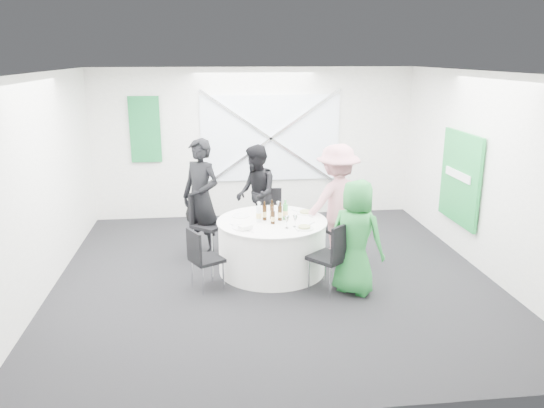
{
  "coord_description": "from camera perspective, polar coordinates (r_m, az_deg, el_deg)",
  "views": [
    {
      "loc": [
        -0.84,
        -6.88,
        3.03
      ],
      "look_at": [
        0.0,
        0.2,
        1.0
      ],
      "focal_mm": 35.0,
      "sensor_mm": 36.0,
      "label": 1
    }
  ],
  "objects": [
    {
      "name": "wine_glass_b",
      "position": [
        7.18,
        2.51,
        -1.5
      ],
      "size": [
        0.07,
        0.07,
        0.17
      ],
      "color": "white",
      "rests_on": "banquet_table"
    },
    {
      "name": "chair_back_right",
      "position": [
        8.12,
        7.78,
        -2.09
      ],
      "size": [
        0.54,
        0.53,
        0.93
      ],
      "rotation": [
        0.0,
        0.0,
        -1.25
      ],
      "color": "black",
      "rests_on": "floor"
    },
    {
      "name": "plate_back_left",
      "position": [
        7.68,
        -3.39,
        -1.27
      ],
      "size": [
        0.25,
        0.25,
        0.01
      ],
      "color": "white",
      "rests_on": "banquet_table"
    },
    {
      "name": "wine_glass_a",
      "position": [
        7.12,
        1.6,
        -1.65
      ],
      "size": [
        0.07,
        0.07,
        0.17
      ],
      "color": "white",
      "rests_on": "banquet_table"
    },
    {
      "name": "wall_left",
      "position": [
        7.4,
        -23.57,
        1.81
      ],
      "size": [
        0.0,
        6.0,
        6.0
      ],
      "primitive_type": "plane",
      "rotation": [
        1.57,
        0.0,
        1.57
      ],
      "color": "silver",
      "rests_on": "floor"
    },
    {
      "name": "plate_front_left",
      "position": [
        7.17,
        -3.22,
        -2.53
      ],
      "size": [
        0.27,
        0.27,
        0.01
      ],
      "color": "white",
      "rests_on": "banquet_table"
    },
    {
      "name": "person_man_back",
      "position": [
        8.67,
        -1.73,
        1.05
      ],
      "size": [
        0.5,
        0.83,
        1.63
      ],
      "primitive_type": "imported",
      "rotation": [
        0.0,
        0.0,
        -1.48
      ],
      "color": "black",
      "rests_on": "floor"
    },
    {
      "name": "beer_bottle_a",
      "position": [
        7.46,
        -0.81,
        -0.96
      ],
      "size": [
        0.06,
        0.06,
        0.28
      ],
      "color": "#341C09",
      "rests_on": "banquet_table"
    },
    {
      "name": "fork_a",
      "position": [
        7.08,
        3.09,
        -2.8
      ],
      "size": [
        0.1,
        0.13,
        0.01
      ],
      "primitive_type": "cube",
      "rotation": [
        0.0,
        0.0,
        -0.67
      ],
      "color": "silver",
      "rests_on": "banquet_table"
    },
    {
      "name": "wall_front",
      "position": [
        4.29,
        5.08,
        -6.46
      ],
      "size": [
        6.0,
        0.0,
        6.0
      ],
      "primitive_type": "plane",
      "rotation": [
        -1.57,
        0.0,
        0.0
      ],
      "color": "silver",
      "rests_on": "floor"
    },
    {
      "name": "wall_back",
      "position": [
        10.05,
        -1.9,
        6.54
      ],
      "size": [
        6.0,
        0.0,
        6.0
      ],
      "primitive_type": "plane",
      "rotation": [
        1.57,
        0.0,
        0.0
      ],
      "color": "silver",
      "rests_on": "floor"
    },
    {
      "name": "plate_front_right",
      "position": [
        7.14,
        3.5,
        -2.56
      ],
      "size": [
        0.25,
        0.25,
        0.04
      ],
      "color": "white",
      "rests_on": "banquet_table"
    },
    {
      "name": "window_panel",
      "position": [
        10.03,
        -0.16,
        7.1
      ],
      "size": [
        2.6,
        0.03,
        1.6
      ],
      "primitive_type": "cube",
      "color": "silver",
      "rests_on": "wall_back"
    },
    {
      "name": "chair_front_right",
      "position": [
        6.9,
        6.66,
        -5.18
      ],
      "size": [
        0.61,
        0.61,
        0.96
      ],
      "rotation": [
        0.0,
        0.0,
        3.85
      ],
      "color": "black",
      "rests_on": "floor"
    },
    {
      "name": "beer_bottle_c",
      "position": [
        7.45,
        0.86,
        -1.0
      ],
      "size": [
        0.06,
        0.06,
        0.27
      ],
      "color": "#341C09",
      "rests_on": "banquet_table"
    },
    {
      "name": "person_woman_pink",
      "position": [
        7.96,
        6.99,
        0.12
      ],
      "size": [
        1.25,
        0.88,
        1.77
      ],
      "primitive_type": "imported",
      "rotation": [
        0.0,
        0.0,
        -2.81
      ],
      "color": "#C8828B",
      "rests_on": "floor"
    },
    {
      "name": "fork_c",
      "position": [
        7.27,
        -4.13,
        -2.31
      ],
      "size": [
        0.1,
        0.13,
        0.01
      ],
      "primitive_type": "cube",
      "rotation": [
        0.0,
        0.0,
        -2.53
      ],
      "color": "silver",
      "rests_on": "banquet_table"
    },
    {
      "name": "chair_front_left",
      "position": [
        7.02,
        -7.58,
        -5.47
      ],
      "size": [
        0.52,
        0.52,
        0.84
      ],
      "rotation": [
        0.0,
        0.0,
        2.07
      ],
      "color": "black",
      "rests_on": "floor"
    },
    {
      "name": "napkin",
      "position": [
        7.08,
        -2.89,
        -2.49
      ],
      "size": [
        0.21,
        0.19,
        0.05
      ],
      "primitive_type": "cube",
      "rotation": [
        0.0,
        0.0,
        0.6
      ],
      "color": "white",
      "rests_on": "plate_front_left"
    },
    {
      "name": "plate_back_right",
      "position": [
        7.81,
        3.68,
        -0.91
      ],
      "size": [
        0.28,
        0.28,
        0.04
      ],
      "color": "white",
      "rests_on": "banquet_table"
    },
    {
      "name": "beer_bottle_d",
      "position": [
        7.31,
        0.09,
        -1.46
      ],
      "size": [
        0.06,
        0.06,
        0.24
      ],
      "color": "#341C09",
      "rests_on": "banquet_table"
    },
    {
      "name": "person_man_back_left",
      "position": [
        8.18,
        -7.64,
        0.69
      ],
      "size": [
        0.79,
        0.75,
        1.81
      ],
      "primitive_type": "imported",
      "rotation": [
        0.0,
        0.0,
        -0.68
      ],
      "color": "black",
      "rests_on": "floor"
    },
    {
      "name": "clear_water_bottle",
      "position": [
        7.4,
        -1.43,
        -1.09
      ],
      "size": [
        0.08,
        0.08,
        0.28
      ],
      "color": "white",
      "rests_on": "banquet_table"
    },
    {
      "name": "wall_right",
      "position": [
        8.05,
        21.93,
        3.04
      ],
      "size": [
        0.0,
        6.0,
        6.0
      ],
      "primitive_type": "plane",
      "rotation": [
        1.57,
        0.0,
        -1.57
      ],
      "color": "silver",
      "rests_on": "floor"
    },
    {
      "name": "plate_back",
      "position": [
        8.06,
        -0.47,
        -0.41
      ],
      "size": [
        0.25,
        0.25,
        0.01
      ],
      "color": "white",
      "rests_on": "banquet_table"
    },
    {
      "name": "person_woman_green",
      "position": [
        6.89,
        9.02,
        -3.56
      ],
      "size": [
        0.88,
        0.85,
        1.52
      ],
      "primitive_type": "imported",
      "rotation": [
        0.0,
        0.0,
        2.44
      ],
      "color": "#228035",
      "rests_on": "floor"
    },
    {
      "name": "fork_b",
      "position": [
        7.68,
        4.08,
        -1.33
      ],
      "size": [
        0.09,
        0.14,
        0.01
      ],
      "primitive_type": "cube",
      "rotation": [
        0.0,
        0.0,
        0.5
      ],
      "color": "silver",
      "rests_on": "banquet_table"
    },
    {
      "name": "knife_c",
      "position": [
        7.02,
        -2.45,
        -2.96
      ],
      "size": [
        0.1,
        0.13,
        0.01
      ],
      "primitive_type": "cube",
      "rotation": [
        0.0,
        0.0,
        -2.54
      ],
      "color": "silver",
      "rests_on": "banquet_table"
    },
    {
      "name": "chair_back_left",
      "position": [
        8.25,
        -7.22,
        -1.55
      ],
      "size": [
        0.63,
        0.63,
        0.98
      ],
      "rotation": [
        0.0,
        0.0,
        0.88
      ],
      "color": "black",
      "rests_on": "floor"
    },
    {
      "name": "wine_glass_c",
      "position": [
        7.79,
        -1.4,
        -0.11
      ],
      "size": [
        0.07,
        0.07,
        0.17
      ],
      "color": "white",
      "rests_on": "banquet_table"
    },
    {
      "name": "window_brace_b",
      "position": [
        9.99,
        -0.14,
        7.06
      ],
      "size": [
        2.63,
        0.05,
        1.84
      ],
      "primitive_type": "cube",
      "rotation": [
        0.0,
        -0.97,
        0.0
      ],
      "color": "silver",
      "rests_on": "window_panel"
    },
    {
      "name": "green_sign",
      "position": [
        8.58,
        19.57,
        2.64
      ],
      "size": [
        0.05,
        1.2,
        1.4
      ],
      "primitive_type": "cube",
      "color": "#1A903B",
      "rests_on": "wall_right"
    },
    {
      "name": "knife_b",
      "position": [
        7.94,
        2.45,
        -0.73
      ],
      "size": [
        0.09,
        0.14,
        0.01
      ],
      "primitive_type": "cube",
      "rotation": [
        0.0,
        0.0,
        0.52
      ],
      "color": "silver",
      "rests_on": "banquet_table"
    },
    {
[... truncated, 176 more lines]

